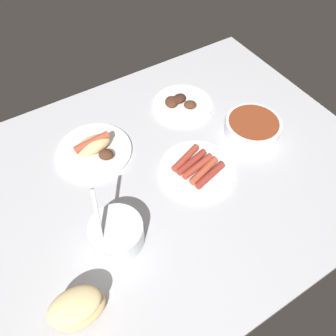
{
  "coord_description": "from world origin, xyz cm",
  "views": [
    {
      "loc": [
        29.03,
        49.16,
        76.99
      ],
      "look_at": [
        -0.76,
        1.07,
        3.0
      ],
      "focal_mm": 35.96,
      "sensor_mm": 36.0,
      "label": 1
    }
  ],
  "objects": [
    {
      "name": "plate_hotdog_assembled",
      "position": [
        13.51,
        -17.29,
        1.75
      ],
      "size": [
        22.32,
        22.32,
        5.61
      ],
      "color": "white",
      "rests_on": "ground_plane"
    },
    {
      "name": "bowl_coleslaw",
      "position": [
        20.24,
        11.52,
        3.53
      ],
      "size": [
        13.13,
        13.16,
        15.85
      ],
      "color": "silver",
      "rests_on": "ground_plane"
    },
    {
      "name": "plate_sausages",
      "position": [
        -8.53,
        4.35,
        1.0
      ],
      "size": [
        21.57,
        21.57,
        3.05
      ],
      "color": "white",
      "rests_on": "ground_plane"
    },
    {
      "name": "ground_plane",
      "position": [
        0.0,
        0.0,
        -1.5
      ],
      "size": [
        120.0,
        90.0,
        3.0
      ],
      "primitive_type": "cube",
      "color": "#B2B2B7"
    },
    {
      "name": "plate_grilled_meat",
      "position": [
        -19.63,
        -20.73,
        0.95
      ],
      "size": [
        19.75,
        19.75,
        3.54
      ],
      "color": "white",
      "rests_on": "ground_plane"
    },
    {
      "name": "bread_stack",
      "position": [
        34.94,
        22.73,
        3.6
      ],
      "size": [
        12.09,
        8.13,
        7.2
      ],
      "color": "#DBB77A",
      "rests_on": "ground_plane"
    },
    {
      "name": "bowl_chili",
      "position": [
        -31.78,
        0.68,
        2.43
      ],
      "size": [
        17.11,
        17.11,
        4.41
      ],
      "color": "white",
      "rests_on": "ground_plane"
    }
  ]
}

